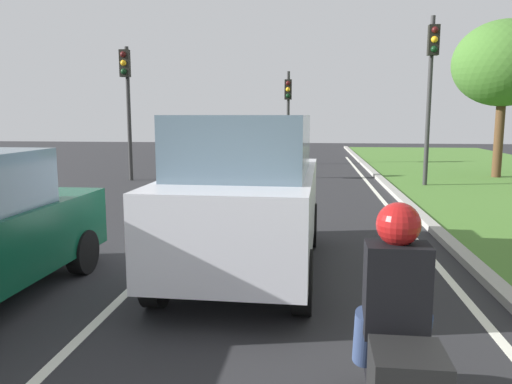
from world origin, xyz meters
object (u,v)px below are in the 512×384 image
at_px(rider_person, 396,287).
at_px(tree_roadside_far, 504,64).
at_px(traffic_light_far_median, 288,103).
at_px(motorcycle, 393,381).
at_px(traffic_light_near_right, 431,74).
at_px(car_suv_ahead, 247,193).
at_px(traffic_light_overhead_left, 127,89).

distance_m(rider_person, tree_roadside_far, 17.17).
xyz_separation_m(rider_person, traffic_light_far_median, (-1.61, 20.30, 1.63)).
xyz_separation_m(motorcycle, traffic_light_near_right, (3.12, 13.29, 2.97)).
xyz_separation_m(rider_person, traffic_light_near_right, (3.12, 13.24, 2.35)).
relative_size(rider_person, traffic_light_near_right, 0.22).
relative_size(rider_person, traffic_light_far_median, 0.27).
relative_size(car_suv_ahead, traffic_light_far_median, 1.07).
height_order(car_suv_ahead, traffic_light_near_right, traffic_light_near_right).
distance_m(traffic_light_near_right, traffic_light_far_median, 8.53).
bearing_deg(car_suv_ahead, rider_person, -68.15).
bearing_deg(traffic_light_overhead_left, rider_person, -63.63).
bearing_deg(tree_roadside_far, rider_person, -111.30).
relative_size(traffic_light_near_right, traffic_light_overhead_left, 1.15).
bearing_deg(traffic_light_overhead_left, motorcycle, -63.72).
xyz_separation_m(traffic_light_overhead_left, traffic_light_far_median, (5.24, 6.47, -0.35)).
distance_m(traffic_light_near_right, traffic_light_overhead_left, 10.00).
bearing_deg(motorcycle, traffic_light_near_right, 77.56).
relative_size(traffic_light_near_right, traffic_light_far_median, 1.24).
xyz_separation_m(traffic_light_overhead_left, tree_roadside_far, (13.00, 1.94, 0.89)).
xyz_separation_m(traffic_light_near_right, traffic_light_overhead_left, (-9.97, 0.59, -0.37)).
relative_size(car_suv_ahead, traffic_light_overhead_left, 0.99).
bearing_deg(traffic_light_near_right, tree_roadside_far, 39.88).
distance_m(rider_person, traffic_light_far_median, 20.43).
xyz_separation_m(motorcycle, traffic_light_far_median, (-1.61, 20.35, 2.25)).
bearing_deg(car_suv_ahead, traffic_light_overhead_left, 120.13).
bearing_deg(rider_person, tree_roadside_far, 69.47).
height_order(motorcycle, rider_person, rider_person).
bearing_deg(rider_person, car_suv_ahead, 111.10).
relative_size(motorcycle, tree_roadside_far, 0.34).
relative_size(motorcycle, traffic_light_overhead_left, 0.41).
distance_m(rider_person, traffic_light_overhead_left, 15.56).
bearing_deg(traffic_light_near_right, traffic_light_far_median, 123.79).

